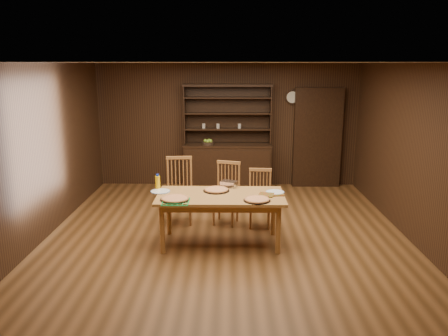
{
  "coord_description": "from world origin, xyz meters",
  "views": [
    {
      "loc": [
        0.04,
        -6.25,
        2.59
      ],
      "look_at": [
        -0.04,
        0.4,
        0.99
      ],
      "focal_mm": 35.0,
      "sensor_mm": 36.0,
      "label": 1
    }
  ],
  "objects_px": {
    "chair_left": "(180,188)",
    "juice_bottle": "(158,182)",
    "chair_right": "(260,196)",
    "chair_center": "(227,191)",
    "china_hutch": "(227,160)",
    "dining_table": "(221,200)"
  },
  "relations": [
    {
      "from": "dining_table",
      "to": "chair_right",
      "type": "xyz_separation_m",
      "value": [
        0.62,
        0.77,
        -0.17
      ]
    },
    {
      "from": "china_hutch",
      "to": "chair_center",
      "type": "height_order",
      "value": "china_hutch"
    },
    {
      "from": "china_hutch",
      "to": "dining_table",
      "type": "bearing_deg",
      "value": -91.62
    },
    {
      "from": "chair_right",
      "to": "juice_bottle",
      "type": "height_order",
      "value": "juice_bottle"
    },
    {
      "from": "chair_left",
      "to": "chair_right",
      "type": "bearing_deg",
      "value": -11.85
    },
    {
      "from": "chair_left",
      "to": "chair_center",
      "type": "distance_m",
      "value": 0.79
    },
    {
      "from": "chair_right",
      "to": "juice_bottle",
      "type": "relative_size",
      "value": 3.99
    },
    {
      "from": "juice_bottle",
      "to": "chair_left",
      "type": "bearing_deg",
      "value": 69.6
    },
    {
      "from": "chair_left",
      "to": "juice_bottle",
      "type": "bearing_deg",
      "value": -115.16
    },
    {
      "from": "chair_left",
      "to": "chair_center",
      "type": "height_order",
      "value": "chair_left"
    },
    {
      "from": "china_hutch",
      "to": "chair_right",
      "type": "relative_size",
      "value": 2.32
    },
    {
      "from": "china_hutch",
      "to": "chair_center",
      "type": "distance_m",
      "value": 2.1
    },
    {
      "from": "dining_table",
      "to": "juice_bottle",
      "type": "height_order",
      "value": "juice_bottle"
    },
    {
      "from": "china_hutch",
      "to": "dining_table",
      "type": "distance_m",
      "value": 3.0
    },
    {
      "from": "chair_left",
      "to": "juice_bottle",
      "type": "xyz_separation_m",
      "value": [
        -0.25,
        -0.67,
        0.28
      ]
    },
    {
      "from": "chair_center",
      "to": "juice_bottle",
      "type": "bearing_deg",
      "value": -132.03
    },
    {
      "from": "chair_center",
      "to": "chair_left",
      "type": "bearing_deg",
      "value": -165.78
    },
    {
      "from": "chair_center",
      "to": "china_hutch",
      "type": "bearing_deg",
      "value": 106.44
    },
    {
      "from": "dining_table",
      "to": "juice_bottle",
      "type": "xyz_separation_m",
      "value": [
        -0.95,
        0.27,
        0.19
      ]
    },
    {
      "from": "chair_left",
      "to": "juice_bottle",
      "type": "distance_m",
      "value": 0.76
    },
    {
      "from": "chair_left",
      "to": "chair_center",
      "type": "xyz_separation_m",
      "value": [
        0.79,
        -0.03,
        -0.04
      ]
    },
    {
      "from": "chair_left",
      "to": "chair_right",
      "type": "relative_size",
      "value": 1.17
    }
  ]
}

